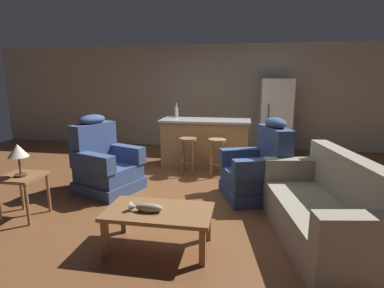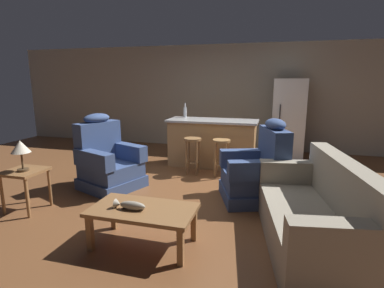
# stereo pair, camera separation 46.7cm
# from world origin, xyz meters

# --- Properties ---
(ground_plane) EXTENTS (12.00, 12.00, 0.00)m
(ground_plane) POSITION_xyz_m (0.00, 0.00, 0.00)
(ground_plane) COLOR brown
(back_wall) EXTENTS (12.00, 0.05, 2.60)m
(back_wall) POSITION_xyz_m (0.00, 3.12, 1.30)
(back_wall) COLOR #A89E89
(back_wall) RESTS_ON ground_plane
(coffee_table) EXTENTS (1.10, 0.60, 0.42)m
(coffee_table) POSITION_xyz_m (-0.07, -1.83, 0.36)
(coffee_table) COLOR olive
(coffee_table) RESTS_ON ground_plane
(fish_figurine) EXTENTS (0.34, 0.10, 0.10)m
(fish_figurine) POSITION_xyz_m (-0.19, -1.90, 0.46)
(fish_figurine) COLOR #4C3823
(fish_figurine) RESTS_ON coffee_table
(couch) EXTENTS (1.14, 2.01, 0.94)m
(couch) POSITION_xyz_m (1.68, -1.38, 0.34)
(couch) COLOR #9E937F
(couch) RESTS_ON ground_plane
(recliner_near_lamp) EXTENTS (1.09, 1.09, 1.20)m
(recliner_near_lamp) POSITION_xyz_m (-1.38, -0.34, 0.42)
(recliner_near_lamp) COLOR #384C7A
(recliner_near_lamp) RESTS_ON ground_plane
(recliner_near_island) EXTENTS (1.07, 1.07, 1.20)m
(recliner_near_island) POSITION_xyz_m (1.01, -0.24, 0.42)
(recliner_near_island) COLOR #384C7A
(recliner_near_island) RESTS_ON ground_plane
(end_table) EXTENTS (0.48, 0.48, 0.56)m
(end_table) POSITION_xyz_m (-1.96, -1.44, 0.46)
(end_table) COLOR olive
(end_table) RESTS_ON ground_plane
(table_lamp) EXTENTS (0.24, 0.24, 0.41)m
(table_lamp) POSITION_xyz_m (-1.94, -1.48, 0.87)
(table_lamp) COLOR #4C3823
(table_lamp) RESTS_ON end_table
(kitchen_island) EXTENTS (1.80, 0.70, 0.95)m
(kitchen_island) POSITION_xyz_m (0.00, 1.35, 0.48)
(kitchen_island) COLOR #AD7F4C
(kitchen_island) RESTS_ON ground_plane
(bar_stool_left) EXTENTS (0.32, 0.32, 0.68)m
(bar_stool_left) POSITION_xyz_m (-0.24, 0.72, 0.47)
(bar_stool_left) COLOR olive
(bar_stool_left) RESTS_ON ground_plane
(bar_stool_right) EXTENTS (0.32, 0.32, 0.68)m
(bar_stool_right) POSITION_xyz_m (0.30, 0.72, 0.47)
(bar_stool_right) COLOR #A87A47
(bar_stool_right) RESTS_ON ground_plane
(refrigerator) EXTENTS (0.70, 0.69, 1.76)m
(refrigerator) POSITION_xyz_m (1.49, 2.55, 0.88)
(refrigerator) COLOR white
(refrigerator) RESTS_ON ground_plane
(bottle_tall_green) EXTENTS (0.07, 0.07, 0.30)m
(bottle_tall_green) POSITION_xyz_m (-0.65, 1.60, 1.07)
(bottle_tall_green) COLOR silver
(bottle_tall_green) RESTS_ON kitchen_island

